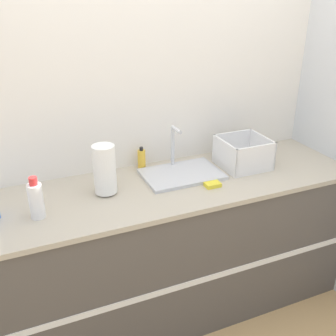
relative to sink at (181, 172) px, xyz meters
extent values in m
cube|color=silver|center=(-0.23, 0.28, 0.34)|extent=(4.94, 0.06, 2.60)
cube|color=silver|center=(1.07, -0.08, 0.34)|extent=(0.06, 2.65, 2.60)
cube|color=#514C47|center=(-0.23, -0.08, -0.50)|extent=(2.54, 0.65, 0.91)
cube|color=white|center=(-0.23, -0.40, -0.50)|extent=(2.54, 0.01, 0.04)
cube|color=#B2A893|center=(-0.23, -0.08, -0.04)|extent=(2.56, 0.68, 0.03)
cube|color=silver|center=(0.00, -0.01, -0.01)|extent=(0.47, 0.32, 0.02)
cylinder|color=silver|center=(0.00, 0.13, 0.12)|extent=(0.02, 0.02, 0.25)
cylinder|color=silver|center=(0.00, 0.08, 0.25)|extent=(0.02, 0.11, 0.02)
cylinder|color=#4C4C51|center=(-0.49, -0.05, -0.02)|extent=(0.09, 0.09, 0.01)
cylinder|color=white|center=(-0.49, -0.05, 0.13)|extent=(0.12, 0.12, 0.28)
cube|color=white|center=(0.42, -0.03, -0.01)|extent=(0.29, 0.29, 0.01)
cube|color=white|center=(0.42, -0.16, 0.08)|extent=(0.29, 0.01, 0.18)
cube|color=white|center=(0.42, 0.11, 0.08)|extent=(0.29, 0.01, 0.18)
cube|color=white|center=(0.28, -0.03, 0.08)|extent=(0.01, 0.29, 0.18)
cube|color=white|center=(0.56, -0.03, 0.08)|extent=(0.01, 0.29, 0.18)
cylinder|color=white|center=(-0.86, -0.16, 0.07)|extent=(0.07, 0.07, 0.18)
cylinder|color=red|center=(-0.86, -0.16, 0.18)|extent=(0.04, 0.04, 0.04)
cylinder|color=gold|center=(-0.19, 0.19, 0.04)|extent=(0.05, 0.05, 0.12)
cylinder|color=black|center=(-0.19, 0.19, 0.11)|extent=(0.02, 0.02, 0.02)
cube|color=yellow|center=(0.10, -0.21, -0.01)|extent=(0.09, 0.06, 0.02)
camera|label=1|loc=(-0.92, -1.97, 1.04)|focal=42.00mm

